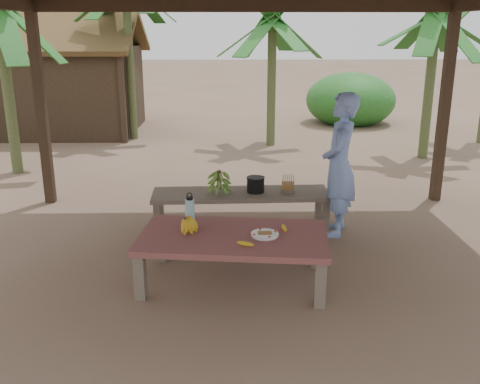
{
  "coord_description": "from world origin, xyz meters",
  "views": [
    {
      "loc": [
        -0.23,
        -5.12,
        2.4
      ],
      "look_at": [
        -0.11,
        0.1,
        0.8
      ],
      "focal_mm": 40.0,
      "sensor_mm": 36.0,
      "label": 1
    }
  ],
  "objects_px": {
    "plate": "(265,235)",
    "cooking_pot": "(256,185)",
    "woman": "(339,165)",
    "work_table": "(233,241)",
    "ripe_banana_bunch": "(185,223)",
    "water_flask": "(190,211)",
    "bench": "(241,197)"
  },
  "relations": [
    {
      "from": "plate",
      "to": "cooking_pot",
      "type": "xyz_separation_m",
      "value": [
        -0.01,
        1.62,
        0.02
      ]
    },
    {
      "from": "woman",
      "to": "cooking_pot",
      "type": "bearing_deg",
      "value": -89.85
    },
    {
      "from": "cooking_pot",
      "to": "woman",
      "type": "bearing_deg",
      "value": -15.2
    },
    {
      "from": "work_table",
      "to": "ripe_banana_bunch",
      "type": "bearing_deg",
      "value": 171.82
    },
    {
      "from": "plate",
      "to": "woman",
      "type": "relative_size",
      "value": 0.16
    },
    {
      "from": "water_flask",
      "to": "woman",
      "type": "distance_m",
      "value": 1.99
    },
    {
      "from": "plate",
      "to": "water_flask",
      "type": "height_order",
      "value": "water_flask"
    },
    {
      "from": "work_table",
      "to": "woman",
      "type": "distance_m",
      "value": 1.87
    },
    {
      "from": "bench",
      "to": "plate",
      "type": "height_order",
      "value": "plate"
    },
    {
      "from": "work_table",
      "to": "bench",
      "type": "relative_size",
      "value": 0.86
    },
    {
      "from": "work_table",
      "to": "ripe_banana_bunch",
      "type": "relative_size",
      "value": 7.59
    },
    {
      "from": "ripe_banana_bunch",
      "to": "plate",
      "type": "xyz_separation_m",
      "value": [
        0.77,
        -0.17,
        -0.06
      ]
    },
    {
      "from": "bench",
      "to": "plate",
      "type": "distance_m",
      "value": 1.62
    },
    {
      "from": "water_flask",
      "to": "woman",
      "type": "height_order",
      "value": "woman"
    },
    {
      "from": "work_table",
      "to": "bench",
      "type": "bearing_deg",
      "value": 92.19
    },
    {
      "from": "cooking_pot",
      "to": "work_table",
      "type": "bearing_deg",
      "value": -100.58
    },
    {
      "from": "cooking_pot",
      "to": "woman",
      "type": "relative_size",
      "value": 0.13
    },
    {
      "from": "ripe_banana_bunch",
      "to": "cooking_pot",
      "type": "height_order",
      "value": "ripe_banana_bunch"
    },
    {
      "from": "ripe_banana_bunch",
      "to": "water_flask",
      "type": "height_order",
      "value": "water_flask"
    },
    {
      "from": "plate",
      "to": "water_flask",
      "type": "xyz_separation_m",
      "value": [
        -0.73,
        0.35,
        0.12
      ]
    },
    {
      "from": "woman",
      "to": "work_table",
      "type": "bearing_deg",
      "value": -28.93
    },
    {
      "from": "work_table",
      "to": "bench",
      "type": "distance_m",
      "value": 1.56
    },
    {
      "from": "ripe_banana_bunch",
      "to": "plate",
      "type": "height_order",
      "value": "ripe_banana_bunch"
    },
    {
      "from": "woman",
      "to": "bench",
      "type": "bearing_deg",
      "value": -86.92
    },
    {
      "from": "cooking_pot",
      "to": "woman",
      "type": "xyz_separation_m",
      "value": [
        0.98,
        -0.27,
        0.31
      ]
    },
    {
      "from": "water_flask",
      "to": "work_table",
      "type": "bearing_deg",
      "value": -34.08
    },
    {
      "from": "water_flask",
      "to": "cooking_pot",
      "type": "distance_m",
      "value": 1.47
    },
    {
      "from": "work_table",
      "to": "ripe_banana_bunch",
      "type": "distance_m",
      "value": 0.51
    },
    {
      "from": "plate",
      "to": "cooking_pot",
      "type": "distance_m",
      "value": 1.62
    },
    {
      "from": "water_flask",
      "to": "bench",
      "type": "bearing_deg",
      "value": 66.57
    },
    {
      "from": "ripe_banana_bunch",
      "to": "work_table",
      "type": "bearing_deg",
      "value": -14.5
    },
    {
      "from": "bench",
      "to": "ripe_banana_bunch",
      "type": "bearing_deg",
      "value": -114.04
    }
  ]
}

